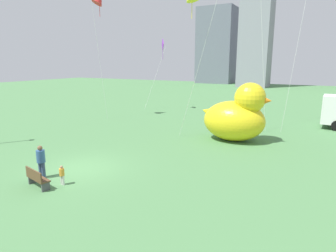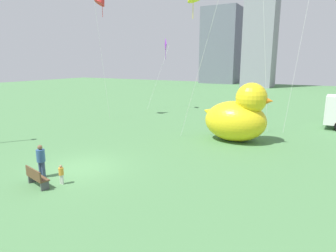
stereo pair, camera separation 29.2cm
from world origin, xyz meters
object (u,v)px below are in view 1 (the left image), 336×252
Objects in this scene: park_bench at (37,178)px; person_adult at (41,160)px; kite_purple at (162,47)px; person_child at (62,174)px; giant_inflatable_duck at (237,116)px.

person_adult is (-0.75, 0.89, 0.45)m from park_bench.
kite_purple is (-5.19, 21.42, 6.44)m from person_adult.
park_bench is 1.25m from person_adult.
person_child reaches higher than park_bench.
kite_purple is (-11.69, 9.82, 5.54)m from giant_inflatable_duck.
park_bench is 13.81m from giant_inflatable_duck.
park_bench is at bearing -49.70° from person_adult.
kite_purple is at bearing 139.97° from giant_inflatable_duck.
park_bench is at bearing -114.67° from giant_inflatable_duck.
park_bench is 0.18× the size of kite_purple.
person_adult is at bearing 130.30° from park_bench.
giant_inflatable_duck is (5.74, 12.49, 1.35)m from park_bench.
park_bench is 0.30× the size of giant_inflatable_duck.
giant_inflatable_duck is at bearing 60.78° from person_adult.
giant_inflatable_duck reaches higher than person_child.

